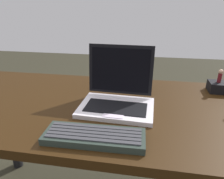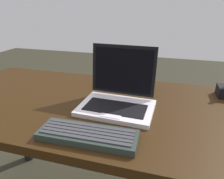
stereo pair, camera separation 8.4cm
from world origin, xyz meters
The scene contains 5 objects.
desk centered at (0.00, 0.00, 0.65)m, with size 1.77×0.71×0.76m.
laptop_front centered at (0.00, 0.00, 0.81)m, with size 0.32×0.26×0.25m.
external_keyboard centered at (-0.04, -0.26, 0.77)m, with size 0.34×0.12×0.03m.
figurine_stand centered at (0.49, 0.24, 0.78)m, with size 0.09×0.09×0.05m, color black.
figurine centered at (0.49, 0.24, 0.84)m, with size 0.02×0.02×0.07m.
Camera 1 is at (0.11, -0.80, 1.18)m, focal length 32.49 mm.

